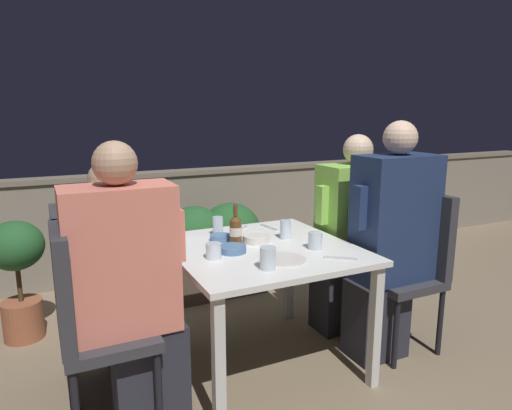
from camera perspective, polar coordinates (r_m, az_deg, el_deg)
The scene contains 27 objects.
ground_plane at distance 2.79m, azimuth 0.70°, elevation -19.11°, with size 16.00×16.00×0.00m, color #847056.
parapet_wall at distance 4.16m, azimuth -10.07°, elevation -1.92°, with size 9.00×0.18×0.91m.
dining_table at distance 2.53m, azimuth 0.74°, elevation -7.00°, with size 0.96×1.00×0.70m.
planter_hedge at distance 3.55m, azimuth -7.66°, elevation -5.27°, with size 1.08×0.47×0.72m.
chair_left_near at distance 2.16m, azimuth -20.63°, elevation -12.60°, with size 0.41×0.40×0.96m.
person_coral_top at distance 2.15m, azimuth -15.48°, elevation -9.93°, with size 0.52×0.26×1.31m.
chair_left_far at distance 2.51m, azimuth -21.14°, elevation -9.18°, with size 0.41×0.40×0.96m.
person_blue_shirt at distance 2.52m, azimuth -16.58°, elevation -8.15°, with size 0.49×0.26×1.19m.
chair_right_near at distance 2.91m, azimuth 19.12°, elevation -6.16°, with size 0.41×0.40×0.96m.
person_navy_jumper at distance 2.75m, azimuth 16.38°, elevation -4.41°, with size 0.52×0.26×1.38m.
chair_right_far at distance 3.18m, azimuth 14.50°, elevation -4.35°, with size 0.41×0.40×0.96m.
person_green_blouse at distance 3.04m, azimuth 11.70°, elevation -3.55°, with size 0.52×0.26×1.29m.
beer_bottle at distance 2.52m, azimuth -2.56°, elevation -3.10°, with size 0.07×0.07×0.23m.
plate_0 at distance 2.29m, azimuth 3.69°, elevation -6.78°, with size 0.21×0.21×0.01m.
bowl_0 at distance 2.41m, azimuth -2.96°, elevation -5.46°, with size 0.15×0.15×0.04m.
bowl_1 at distance 2.58m, azimuth -0.00°, elevation -4.15°, with size 0.15×0.15×0.05m.
bowl_2 at distance 2.63m, azimuth -4.49°, elevation -4.03°, with size 0.12×0.12×0.03m.
glass_cup_0 at distance 2.66m, azimuth 3.69°, elevation -3.06°, with size 0.06×0.06×0.11m.
glass_cup_1 at distance 2.72m, azimuth -4.80°, elevation -2.65°, with size 0.06×0.06×0.11m.
glass_cup_2 at distance 2.48m, azimuth 7.41°, elevation -4.44°, with size 0.08×0.08×0.09m.
glass_cup_3 at distance 2.68m, azimuth -10.07°, elevation -2.99°, with size 0.08×0.08×0.12m.
glass_cup_4 at distance 2.31m, azimuth -5.33°, elevation -5.73°, with size 0.08×0.08×0.08m.
glass_cup_5 at distance 2.15m, azimuth 1.50°, elevation -6.67°, with size 0.08×0.08×0.11m.
fork_0 at distance 2.85m, azimuth -2.12°, elevation -3.04°, with size 0.16×0.11×0.01m.
fork_1 at distance 2.90m, azimuth 1.67°, elevation -2.81°, with size 0.04×0.17×0.01m.
fork_2 at distance 2.35m, azimuth 10.48°, elevation -6.55°, with size 0.15×0.12×0.01m.
potted_plant at distance 3.22m, azimuth -27.66°, elevation -6.99°, with size 0.34×0.34×0.77m.
Camera 1 is at (-1.07, -2.15, 1.44)m, focal length 32.00 mm.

